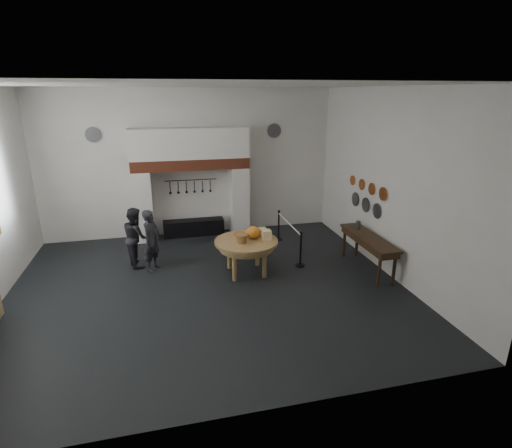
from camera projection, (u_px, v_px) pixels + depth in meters
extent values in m
cube|color=black|center=(208.00, 287.00, 9.38)|extent=(9.00, 8.00, 0.02)
cube|color=silver|center=(200.00, 85.00, 7.96)|extent=(9.00, 8.00, 0.02)
cube|color=silver|center=(190.00, 164.00, 12.36)|extent=(9.00, 0.02, 4.50)
cube|color=silver|center=(241.00, 271.00, 4.98)|extent=(9.00, 0.02, 4.50)
cube|color=silver|center=(390.00, 184.00, 9.67)|extent=(0.02, 8.00, 4.50)
cube|color=silver|center=(144.00, 206.00, 12.08)|extent=(0.55, 0.70, 2.15)
cube|color=silver|center=(239.00, 200.00, 12.74)|extent=(0.55, 0.70, 2.15)
cube|color=#9E442B|center=(191.00, 164.00, 12.02)|extent=(3.50, 0.72, 0.32)
cube|color=silver|center=(190.00, 143.00, 11.83)|extent=(3.50, 0.70, 0.90)
cube|color=black|center=(194.00, 227.00, 12.73)|extent=(1.90, 0.45, 0.50)
cylinder|color=black|center=(191.00, 180.00, 12.44)|extent=(1.60, 0.02, 0.02)
cylinder|color=#A5834E|center=(246.00, 242.00, 9.89)|extent=(1.60, 1.60, 0.07)
ellipsoid|color=orange|center=(253.00, 232.00, 9.96)|extent=(0.36, 0.36, 0.31)
cube|color=#FBDA96|center=(266.00, 235.00, 9.90)|extent=(0.22, 0.22, 0.24)
cube|color=#DFCE85|center=(263.00, 232.00, 10.18)|extent=(0.18, 0.18, 0.20)
cone|color=#925C35|center=(242.00, 239.00, 9.67)|extent=(0.32, 0.32, 0.22)
ellipsoid|color=#9E6938|center=(240.00, 233.00, 10.15)|extent=(0.31, 0.18, 0.13)
imported|color=black|center=(152.00, 240.00, 10.08)|extent=(0.63, 0.70, 1.60)
imported|color=black|center=(136.00, 237.00, 10.36)|extent=(0.78, 0.90, 1.57)
cube|color=#342213|center=(369.00, 238.00, 10.07)|extent=(0.55, 2.20, 0.06)
cylinder|color=#46454A|center=(358.00, 225.00, 10.58)|extent=(0.12, 0.12, 0.22)
cylinder|color=#C6662D|center=(383.00, 194.00, 9.94)|extent=(0.03, 0.34, 0.34)
cylinder|color=#C6662D|center=(372.00, 189.00, 10.45)|extent=(0.03, 0.32, 0.32)
cylinder|color=#C6662D|center=(362.00, 184.00, 10.95)|extent=(0.03, 0.30, 0.30)
cylinder|color=#C6662D|center=(353.00, 180.00, 11.46)|extent=(0.03, 0.28, 0.28)
cylinder|color=#4C4C51|center=(377.00, 211.00, 10.28)|extent=(0.03, 0.40, 0.40)
cylinder|color=#4C4C51|center=(366.00, 205.00, 10.83)|extent=(0.03, 0.40, 0.40)
cylinder|color=#4C4C51|center=(355.00, 199.00, 11.39)|extent=(0.03, 0.40, 0.40)
cylinder|color=#4C4C51|center=(93.00, 135.00, 11.43)|extent=(0.44, 0.03, 0.44)
cylinder|color=#4C4C51|center=(274.00, 131.00, 12.62)|extent=(0.44, 0.03, 0.44)
cylinder|color=black|center=(301.00, 250.00, 10.40)|extent=(0.05, 0.05, 0.90)
cylinder|color=black|center=(279.00, 226.00, 12.25)|extent=(0.05, 0.05, 0.90)
cylinder|color=white|center=(289.00, 224.00, 11.20)|extent=(0.04, 2.00, 0.04)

